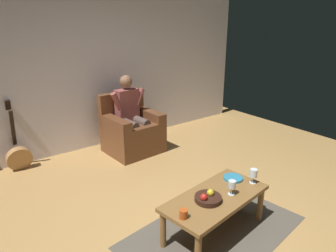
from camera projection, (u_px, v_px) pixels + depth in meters
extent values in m
plane|color=#AD824A|center=(201.00, 238.00, 3.10)|extent=(7.53, 7.53, 0.00)
cube|color=silver|center=(78.00, 70.00, 4.84)|extent=(6.67, 0.06, 2.65)
cube|color=#524A40|center=(214.00, 232.00, 3.18)|extent=(1.97, 1.36, 0.01)
cube|color=brown|center=(133.00, 140.00, 5.05)|extent=(0.86, 0.79, 0.41)
cube|color=brown|center=(135.00, 126.00, 4.92)|extent=(0.52, 0.65, 0.10)
cube|color=brown|center=(149.00, 117.00, 5.14)|extent=(0.21, 0.75, 0.24)
cube|color=brown|center=(115.00, 125.00, 4.74)|extent=(0.21, 0.75, 0.24)
cube|color=brown|center=(122.00, 108.00, 5.12)|extent=(0.82, 0.17, 0.55)
cube|color=#914743|center=(127.00, 105.00, 4.97)|extent=(0.38, 0.20, 0.52)
sphere|color=brown|center=(126.00, 81.00, 4.84)|extent=(0.20, 0.20, 0.20)
cylinder|color=#50403A|center=(140.00, 121.00, 4.97)|extent=(0.15, 0.41, 0.13)
cylinder|color=#50403A|center=(148.00, 140.00, 4.91)|extent=(0.12, 0.12, 0.51)
cylinder|color=#914743|center=(139.00, 97.00, 5.02)|extent=(0.20, 0.10, 0.29)
cylinder|color=#50403A|center=(129.00, 124.00, 4.84)|extent=(0.15, 0.41, 0.13)
cylinder|color=#50403A|center=(137.00, 143.00, 4.78)|extent=(0.12, 0.12, 0.51)
cylinder|color=#914743|center=(117.00, 101.00, 4.76)|extent=(0.20, 0.10, 0.29)
cube|color=brown|center=(216.00, 198.00, 3.05)|extent=(1.20, 0.68, 0.04)
cylinder|color=brown|center=(260.00, 204.00, 3.32)|extent=(0.06, 0.06, 0.39)
cylinder|color=brown|center=(227.00, 189.00, 3.61)|extent=(0.06, 0.06, 0.39)
cylinder|color=brown|center=(163.00, 229.00, 2.92)|extent=(0.06, 0.06, 0.39)
cylinder|color=#AC7946|center=(19.00, 158.00, 4.45)|extent=(0.35, 0.17, 0.36)
cylinder|color=black|center=(20.00, 158.00, 4.40)|extent=(0.10, 0.02, 0.10)
cube|color=black|center=(13.00, 128.00, 4.37)|extent=(0.05, 0.14, 0.54)
cube|color=black|center=(8.00, 105.00, 4.32)|extent=(0.07, 0.06, 0.14)
cylinder|color=silver|center=(231.00, 194.00, 3.07)|extent=(0.07, 0.07, 0.01)
cylinder|color=silver|center=(232.00, 191.00, 3.05)|extent=(0.01, 0.01, 0.07)
cylinder|color=silver|center=(232.00, 184.00, 3.03)|extent=(0.08, 0.08, 0.07)
cylinder|color=#590C19|center=(232.00, 186.00, 3.04)|extent=(0.07, 0.07, 0.03)
cylinder|color=silver|center=(253.00, 183.00, 3.28)|extent=(0.07, 0.07, 0.01)
cylinder|color=silver|center=(253.00, 180.00, 3.27)|extent=(0.01, 0.01, 0.07)
cylinder|color=silver|center=(254.00, 173.00, 3.24)|extent=(0.08, 0.08, 0.09)
cylinder|color=#590C19|center=(253.00, 175.00, 3.25)|extent=(0.07, 0.07, 0.04)
cylinder|color=#311B13|center=(208.00, 199.00, 2.95)|extent=(0.26, 0.26, 0.05)
sphere|color=#B12119|center=(204.00, 197.00, 2.89)|extent=(0.07, 0.07, 0.07)
sphere|color=gold|center=(210.00, 193.00, 2.96)|extent=(0.07, 0.07, 0.07)
cylinder|color=teal|center=(233.00, 178.00, 3.36)|extent=(0.21, 0.21, 0.02)
cylinder|color=#B3491A|center=(184.00, 214.00, 2.69)|extent=(0.08, 0.08, 0.08)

